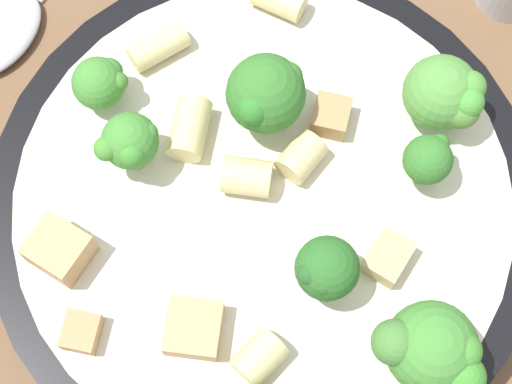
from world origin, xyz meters
name	(u,v)px	position (x,y,z in m)	size (l,w,h in m)	color
ground_plane	(256,221)	(0.00, 0.00, 0.00)	(2.00, 2.00, 0.00)	brown
pasta_bowl	(256,209)	(0.00, 0.00, 0.02)	(0.26, 0.26, 0.03)	black
broccoli_floret_0	(438,95)	(-0.08, -0.05, 0.06)	(0.04, 0.04, 0.04)	#9EC175
broccoli_floret_1	(318,269)	(-0.03, 0.04, 0.06)	(0.03, 0.03, 0.04)	#9EC175
broccoli_floret_2	(94,82)	(0.08, -0.05, 0.05)	(0.03, 0.03, 0.03)	#9EC175
broccoli_floret_3	(424,350)	(-0.07, 0.07, 0.06)	(0.05, 0.04, 0.04)	#93B766
broccoli_floret_5	(252,94)	(0.00, -0.04, 0.06)	(0.04, 0.04, 0.05)	#84AD60
broccoli_floret_6	(122,143)	(0.06, -0.02, 0.06)	(0.03, 0.03, 0.04)	#93B766
broccoli_floret_7	(422,158)	(-0.07, -0.01, 0.06)	(0.02, 0.02, 0.03)	#84AD60
rigatoni_0	(240,177)	(0.01, -0.01, 0.04)	(0.02, 0.02, 0.02)	beige
rigatoni_1	(152,47)	(0.05, -0.08, 0.04)	(0.01, 0.01, 0.03)	beige
rigatoni_2	(182,128)	(0.04, -0.03, 0.04)	(0.02, 0.02, 0.03)	beige
rigatoni_4	(294,157)	(-0.02, -0.02, 0.04)	(0.02, 0.02, 0.02)	beige
rigatoni_5	(259,357)	(0.00, 0.08, 0.04)	(0.02, 0.02, 0.02)	beige
chicken_chunk_0	(380,257)	(-0.06, 0.03, 0.04)	(0.02, 0.02, 0.01)	tan
chicken_chunk_1	(324,116)	(-0.03, -0.04, 0.04)	(0.02, 0.02, 0.01)	tan
chicken_chunk_2	(74,332)	(0.08, 0.07, 0.04)	(0.02, 0.02, 0.01)	tan
chicken_chunk_3	(52,250)	(0.09, 0.03, 0.04)	(0.02, 0.02, 0.02)	tan
chicken_chunk_4	(186,328)	(0.03, 0.06, 0.04)	(0.02, 0.02, 0.01)	tan
spoon	(20,2)	(0.13, -0.12, 0.00)	(0.11, 0.17, 0.01)	silver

